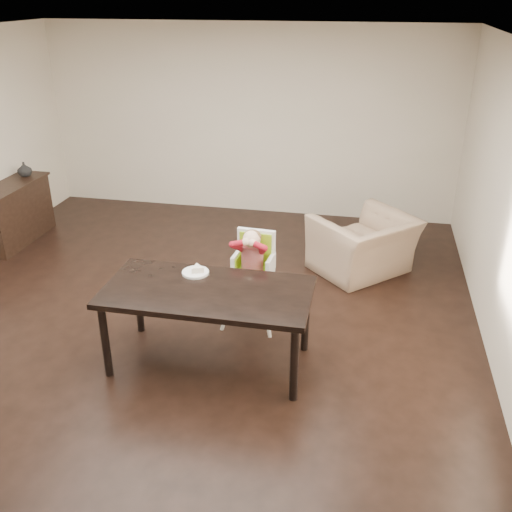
{
  "coord_description": "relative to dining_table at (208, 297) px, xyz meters",
  "views": [
    {
      "loc": [
        1.78,
        -4.56,
        3.11
      ],
      "look_at": [
        0.81,
        0.12,
        0.85
      ],
      "focal_mm": 40.0,
      "sensor_mm": 36.0,
      "label": 1
    }
  ],
  "objects": [
    {
      "name": "ground",
      "position": [
        -0.5,
        0.43,
        -0.67
      ],
      "size": [
        7.0,
        7.0,
        0.0
      ],
      "primitive_type": "plane",
      "color": "black",
      "rests_on": "ground"
    },
    {
      "name": "room_walls",
      "position": [
        -0.5,
        0.43,
        1.18
      ],
      "size": [
        6.02,
        7.02,
        2.71
      ],
      "color": "beige",
      "rests_on": "ground"
    },
    {
      "name": "dining_table",
      "position": [
        0.0,
        0.0,
        0.0
      ],
      "size": [
        1.8,
        0.9,
        0.75
      ],
      "color": "black",
      "rests_on": "ground"
    },
    {
      "name": "high_chair",
      "position": [
        0.24,
        0.79,
        0.04
      ],
      "size": [
        0.45,
        0.45,
        1.01
      ],
      "rotation": [
        0.0,
        0.0,
        -0.07
      ],
      "color": "white",
      "rests_on": "ground"
    },
    {
      "name": "plate",
      "position": [
        -0.18,
        0.27,
        0.1
      ],
      "size": [
        0.26,
        0.26,
        0.07
      ],
      "rotation": [
        0.0,
        0.0,
        -0.05
      ],
      "color": "white",
      "rests_on": "dining_table"
    },
    {
      "name": "armchair",
      "position": [
        1.28,
        2.13,
        -0.2
      ],
      "size": [
        1.25,
        1.25,
        0.93
      ],
      "primitive_type": "imported",
      "rotation": [
        0.0,
        0.0,
        3.92
      ],
      "color": "tan",
      "rests_on": "ground"
    },
    {
      "name": "sideboard",
      "position": [
        -3.28,
        2.13,
        -0.27
      ],
      "size": [
        0.44,
        1.26,
        0.79
      ],
      "color": "black",
      "rests_on": "ground"
    },
    {
      "name": "vase",
      "position": [
        -3.28,
        2.51,
        0.21
      ],
      "size": [
        0.22,
        0.23,
        0.19
      ],
      "primitive_type": "imported",
      "rotation": [
        0.0,
        0.0,
        -0.22
      ],
      "color": "#99999E",
      "rests_on": "sideboard"
    }
  ]
}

